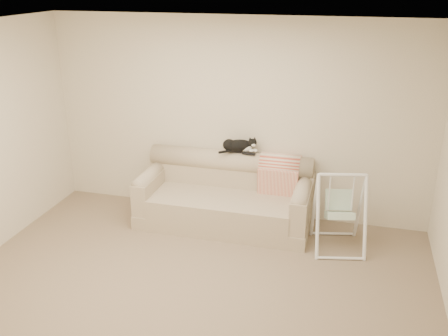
% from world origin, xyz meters
% --- Properties ---
extents(ground_plane, '(5.00, 5.00, 0.00)m').
position_xyz_m(ground_plane, '(0.00, 0.00, 0.00)').
color(ground_plane, '#796A56').
rests_on(ground_plane, ground).
extents(room_shell, '(5.04, 4.04, 2.60)m').
position_xyz_m(room_shell, '(0.00, 0.00, 1.53)').
color(room_shell, beige).
rests_on(room_shell, ground).
extents(sofa, '(2.20, 0.93, 0.90)m').
position_xyz_m(sofa, '(-0.05, 1.62, 0.35)').
color(sofa, tan).
rests_on(sofa, ground).
extents(remote_a, '(0.18, 0.05, 0.03)m').
position_xyz_m(remote_a, '(0.02, 1.85, 0.91)').
color(remote_a, black).
rests_on(remote_a, sofa).
extents(remote_b, '(0.17, 0.06, 0.02)m').
position_xyz_m(remote_b, '(0.21, 1.82, 0.91)').
color(remote_b, black).
rests_on(remote_b, sofa).
extents(tuxedo_cat, '(0.48, 0.34, 0.20)m').
position_xyz_m(tuxedo_cat, '(0.07, 1.85, 1.00)').
color(tuxedo_cat, black).
rests_on(tuxedo_cat, sofa).
extents(throw_blanket, '(0.51, 0.38, 0.58)m').
position_xyz_m(throw_blanket, '(0.61, 1.84, 0.72)').
color(throw_blanket, '#CC4B36').
rests_on(throw_blanket, sofa).
extents(baby_swing, '(0.70, 0.73, 0.96)m').
position_xyz_m(baby_swing, '(1.40, 1.33, 0.48)').
color(baby_swing, white).
rests_on(baby_swing, ground).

